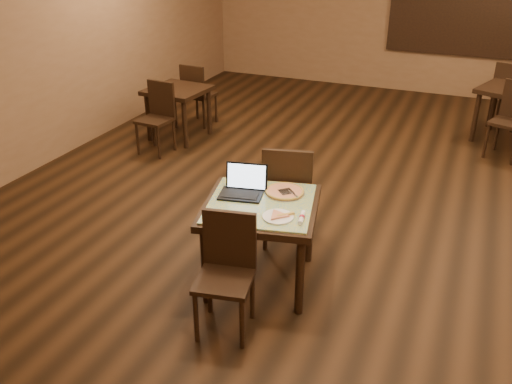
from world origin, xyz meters
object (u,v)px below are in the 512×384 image
at_px(chair_main_far, 288,191).
at_px(other_table_b_chair_far, 196,92).
at_px(pizza_pan, 285,193).
at_px(other_table_a, 512,98).
at_px(chair_main_near, 227,266).
at_px(other_table_b_chair_near, 158,113).
at_px(tiled_table, 261,214).
at_px(other_table_a_chair_far, 509,92).
at_px(other_table_b, 178,97).
at_px(laptop, 244,186).

distance_m(chair_main_far, other_table_b_chair_far, 3.67).
height_order(pizza_pan, other_table_a, pizza_pan).
xyz_separation_m(chair_main_near, other_table_a, (1.94, 5.09, 0.11)).
relative_size(other_table_b_chair_near, other_table_b_chair_far, 1.00).
bearing_deg(other_table_b_chair_far, chair_main_far, 136.47).
bearing_deg(pizza_pan, other_table_b_chair_near, 141.64).
bearing_deg(tiled_table, other_table_a, 54.41).
height_order(tiled_table, other_table_b_chair_far, other_table_b_chair_far).
relative_size(other_table_a_chair_far, other_table_b, 1.18).
height_order(pizza_pan, other_table_a_chair_far, other_table_a_chair_far).
relative_size(chair_main_near, pizza_pan, 2.73).
relative_size(chair_main_far, other_table_a, 1.00).
relative_size(chair_main_far, other_table_b_chair_far, 1.11).
bearing_deg(pizza_pan, chair_main_near, -98.97).
bearing_deg(chair_main_far, chair_main_near, 75.29).
distance_m(tiled_table, chair_main_far, 0.62).
bearing_deg(other_table_b_chair_near, other_table_a_chair_far, 37.74).
height_order(chair_main_far, other_table_a, chair_main_far).
height_order(tiled_table, chair_main_far, chair_main_far).
distance_m(chair_main_far, pizza_pan, 0.42).
xyz_separation_m(other_table_b, other_table_b_chair_near, (0.01, -0.55, -0.07)).
bearing_deg(other_table_b_chair_far, other_table_a_chair_far, -153.77).
bearing_deg(chair_main_far, other_table_a_chair_far, -125.84).
relative_size(chair_main_near, other_table_b_chair_near, 0.99).
xyz_separation_m(other_table_a, other_table_b_chair_near, (-4.33, -2.23, -0.10)).
distance_m(tiled_table, other_table_b_chair_near, 3.30).
xyz_separation_m(pizza_pan, other_table_a_chair_far, (1.77, 4.81, -0.21)).
relative_size(tiled_table, other_table_b_chair_far, 1.16).
relative_size(chair_main_near, other_table_b_chair_far, 0.99).
distance_m(chair_main_near, pizza_pan, 0.90).
xyz_separation_m(tiled_table, chair_main_near, (-0.02, -0.62, -0.13)).
xyz_separation_m(chair_main_near, other_table_b_chair_far, (-2.41, 3.96, 0.00)).
bearing_deg(other_table_b, tiled_table, -44.48).
relative_size(laptop, pizza_pan, 1.17).
height_order(other_table_a, other_table_a_chair_far, other_table_a_chair_far).
bearing_deg(chair_main_near, other_table_a_chair_far, 60.50).
relative_size(tiled_table, laptop, 2.74).
xyz_separation_m(tiled_table, other_table_b_chair_near, (-2.41, 2.25, -0.13)).
xyz_separation_m(chair_main_far, other_table_b, (-2.44, 2.18, 0.02)).
bearing_deg(other_table_b, pizza_pan, -40.54).
bearing_deg(other_table_a_chair_far, other_table_a, 112.82).
xyz_separation_m(laptop, other_table_a_chair_far, (2.09, 4.95, -0.27)).
bearing_deg(pizza_pan, laptop, -157.41).
bearing_deg(other_table_b_chair_far, other_table_b_chair_near, 95.32).
distance_m(chair_main_near, chair_main_far, 1.23).
bearing_deg(other_table_a, other_table_a_chair_far, 112.82).
bearing_deg(other_table_b_chair_far, laptop, 129.15).
bearing_deg(chair_main_near, tiled_table, 77.63).
bearing_deg(other_table_a, other_table_b, -138.95).
xyz_separation_m(other_table_b, other_table_b_chair_far, (-0.01, 0.55, -0.07)).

